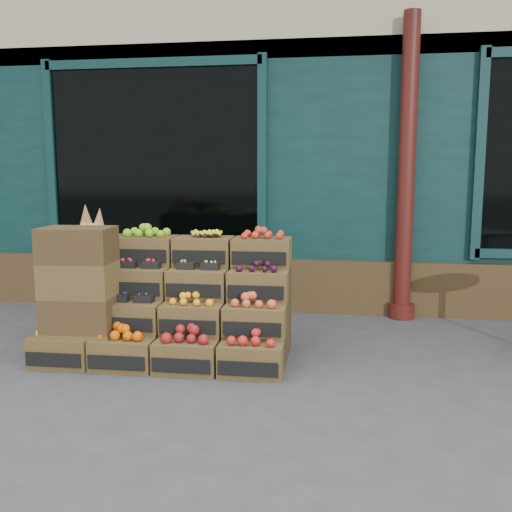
# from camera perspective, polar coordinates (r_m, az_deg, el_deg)

# --- Properties ---
(ground) EXTENTS (60.00, 60.00, 0.00)m
(ground) POSITION_cam_1_polar(r_m,az_deg,el_deg) (4.51, 1.20, -12.12)
(ground) COLOR #3D3D3F
(ground) RESTS_ON ground
(shop_facade) EXTENTS (12.00, 6.24, 4.80)m
(shop_facade) POSITION_cam_1_polar(r_m,az_deg,el_deg) (9.35, 5.45, 13.41)
(shop_facade) COLOR #0C2A29
(shop_facade) RESTS_ON ground
(crate_display) EXTENTS (2.09, 1.04, 1.30)m
(crate_display) POSITION_cam_1_polar(r_m,az_deg,el_deg) (5.05, -8.72, -5.21)
(crate_display) COLOR brown
(crate_display) RESTS_ON ground
(spare_crates) EXTENTS (0.59, 0.43, 1.14)m
(spare_crates) POSITION_cam_1_polar(r_m,az_deg,el_deg) (4.92, -17.20, -3.85)
(spare_crates) COLOR brown
(spare_crates) RESTS_ON ground
(shopkeeper) EXTENTS (0.68, 0.47, 1.81)m
(shopkeeper) POSITION_cam_1_polar(r_m,az_deg,el_deg) (7.20, -5.81, 2.98)
(shopkeeper) COLOR #19582E
(shopkeeper) RESTS_ON ground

